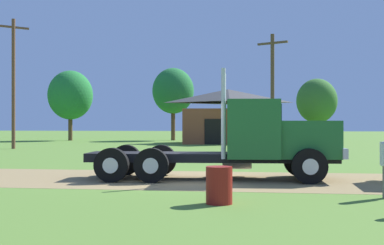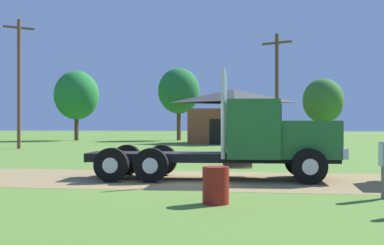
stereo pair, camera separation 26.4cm
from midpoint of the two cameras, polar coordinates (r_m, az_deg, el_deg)
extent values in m
plane|color=#577E2F|center=(16.87, -0.90, -6.34)|extent=(200.00, 200.00, 0.00)
cube|color=olive|center=(16.87, -0.90, -6.33)|extent=(120.00, 5.67, 0.01)
cube|color=black|center=(16.88, 2.60, -3.86)|extent=(8.20, 2.03, 0.28)
cube|color=#23662D|center=(17.00, 13.16, -1.82)|extent=(2.01, 2.11, 1.19)
cube|color=silver|center=(17.18, 16.44, -3.19)|extent=(0.30, 2.19, 0.32)
cube|color=#23662D|center=(16.84, 7.21, -0.70)|extent=(1.78, 2.38, 1.86)
cube|color=#2D3D4C|center=(16.89, 10.05, 0.57)|extent=(0.16, 1.89, 0.82)
cylinder|color=silver|center=(17.73, 4.07, 0.89)|extent=(0.14, 0.14, 2.83)
cylinder|color=silver|center=(15.93, 3.95, 1.00)|extent=(0.14, 0.14, 2.83)
cylinder|color=silver|center=(17.87, 5.51, -4.35)|extent=(1.03, 0.58, 0.52)
cylinder|color=black|center=(18.15, 12.36, -4.19)|extent=(1.09, 0.37, 1.08)
cylinder|color=silver|center=(18.31, 12.30, -4.16)|extent=(0.49, 0.07, 0.48)
cylinder|color=black|center=(15.91, 13.40, -4.78)|extent=(1.09, 0.37, 1.08)
cylinder|color=silver|center=(15.75, 13.48, -4.83)|extent=(0.49, 0.07, 0.48)
cylinder|color=black|center=(18.40, -6.83, -4.14)|extent=(1.09, 0.37, 1.08)
cylinder|color=silver|center=(18.56, -6.72, -4.10)|extent=(0.49, 0.07, 0.48)
cylinder|color=black|center=(16.19, -8.49, -4.70)|extent=(1.09, 0.37, 1.08)
cylinder|color=silver|center=(16.04, -8.63, -4.74)|extent=(0.49, 0.07, 0.48)
cylinder|color=black|center=(18.19, -2.96, -4.19)|extent=(1.09, 0.37, 1.08)
cylinder|color=silver|center=(18.34, -2.89, -4.15)|extent=(0.49, 0.07, 0.48)
cylinder|color=black|center=(15.95, -4.11, -4.77)|extent=(1.09, 0.37, 1.08)
cylinder|color=silver|center=(15.79, -4.20, -4.82)|extent=(0.49, 0.07, 0.48)
cylinder|color=silver|center=(13.35, 20.83, -3.39)|extent=(0.10, 0.10, 0.55)
cylinder|color=maroon|center=(11.79, 3.30, -6.98)|extent=(0.61, 0.61, 0.85)
cube|color=brown|center=(46.83, 4.78, -0.42)|extent=(8.56, 6.77, 3.10)
pyramid|color=#3B3B3B|center=(46.89, 4.78, 2.96)|extent=(8.99, 7.10, 1.22)
cube|color=black|center=(43.78, 3.32, -1.03)|extent=(1.80, 0.23, 2.20)
cylinder|color=brown|center=(38.99, -18.51, 4.08)|extent=(0.26, 0.26, 9.32)
cube|color=brown|center=(39.49, -18.51, 9.96)|extent=(1.71, 1.59, 0.14)
cylinder|color=brown|center=(34.80, 9.64, 3.34)|extent=(0.26, 0.26, 7.82)
cube|color=brown|center=(35.15, 9.64, 8.73)|extent=(2.01, 1.14, 0.14)
cylinder|color=#513823|center=(55.68, -12.59, -0.45)|extent=(0.44, 0.44, 2.92)
ellipsoid|color=#237832|center=(55.76, -12.59, 2.99)|extent=(4.71, 4.71, 5.18)
cylinder|color=#513823|center=(54.63, -1.34, -0.15)|extent=(0.44, 0.44, 3.51)
ellipsoid|color=#226E31|center=(54.73, -1.34, 3.54)|extent=(4.43, 4.43, 4.87)
cylinder|color=#513823|center=(58.64, 14.50, -0.63)|extent=(0.44, 0.44, 2.51)
ellipsoid|color=#346C28|center=(58.69, 14.49, 2.35)|extent=(4.50, 4.50, 4.95)
camera|label=1|loc=(0.13, -89.54, 0.00)|focal=47.96mm
camera|label=2|loc=(0.13, 90.46, 0.00)|focal=47.96mm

